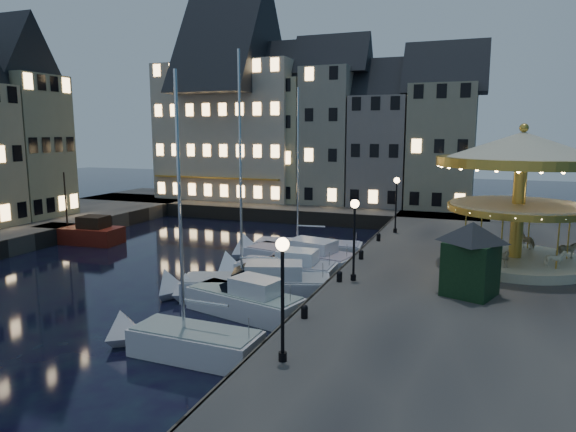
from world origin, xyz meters
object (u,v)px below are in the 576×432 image
at_px(bollard_a, 304,311).
at_px(bollard_d, 379,237).
at_px(motorboat_e, 295,257).
at_px(motorboat_f, 300,250).
at_px(ticket_kiosk, 472,246).
at_px(streetlamp_a, 283,282).
at_px(carousel, 521,173).
at_px(motorboat_a, 183,342).
at_px(motorboat_d, 279,270).
at_px(bollard_b, 339,276).
at_px(bollard_c, 361,254).
at_px(motorboat_c, 249,286).
at_px(motorboat_b, 238,300).
at_px(streetlamp_b, 354,228).
at_px(streetlamp_c, 396,197).
at_px(red_fishing_boat, 80,234).

xyz_separation_m(bollard_a, bollard_d, (0.00, 16.00, 0.00)).
relative_size(bollard_d, motorboat_e, 0.07).
height_order(motorboat_f, ticket_kiosk, motorboat_f).
distance_m(streetlamp_a, carousel, 18.17).
distance_m(bollard_d, motorboat_a, 18.84).
distance_m(bollard_a, carousel, 15.64).
height_order(motorboat_a, motorboat_f, motorboat_f).
xyz_separation_m(motorboat_d, carousel, (13.03, 3.45, 5.91)).
xyz_separation_m(bollard_a, bollard_b, (0.00, 5.50, 0.00)).
bearing_deg(bollard_c, streetlamp_a, -87.63).
bearing_deg(ticket_kiosk, motorboat_c, -177.50).
bearing_deg(bollard_b, motorboat_b, -148.57).
relative_size(bollard_c, carousel, 0.06).
relative_size(bollard_b, motorboat_b, 0.08).
xyz_separation_m(streetlamp_a, ticket_kiosk, (5.61, 9.56, -0.39)).
bearing_deg(bollard_d, motorboat_f, -165.85).
bearing_deg(bollard_c, motorboat_c, -131.75).
relative_size(streetlamp_b, streetlamp_c, 1.00).
distance_m(bollard_d, motorboat_b, 13.93).
xyz_separation_m(streetlamp_b, carousel, (7.89, 6.17, 2.53)).
height_order(bollard_b, carousel, carousel).
xyz_separation_m(bollard_b, bollard_c, (0.00, 5.00, 0.00)).
bearing_deg(motorboat_e, streetlamp_b, -48.77).
bearing_deg(bollard_d, bollard_c, -90.00).
bearing_deg(bollard_d, streetlamp_a, -88.28).
relative_size(streetlamp_c, red_fishing_boat, 0.57).
bearing_deg(streetlamp_c, streetlamp_b, -90.00).
bearing_deg(red_fishing_boat, ticket_kiosk, -14.07).
height_order(streetlamp_c, motorboat_c, motorboat_c).
distance_m(motorboat_b, motorboat_f, 11.88).
relative_size(streetlamp_b, motorboat_c, 0.35).
distance_m(motorboat_b, motorboat_e, 9.31).
xyz_separation_m(streetlamp_a, motorboat_b, (-5.00, 6.81, -3.38)).
bearing_deg(motorboat_f, streetlamp_a, -72.39).
height_order(streetlamp_b, carousel, carousel).
relative_size(motorboat_f, ticket_kiosk, 2.91).
relative_size(motorboat_e, carousel, 0.95).
relative_size(motorboat_a, carousel, 1.14).
relative_size(bollard_c, red_fishing_boat, 0.08).
distance_m(bollard_d, red_fishing_boat, 23.64).
bearing_deg(motorboat_c, bollard_c, 48.25).
xyz_separation_m(motorboat_e, red_fishing_boat, (-18.67, 0.87, 0.05)).
distance_m(motorboat_e, carousel, 14.51).
distance_m(bollard_b, bollard_c, 5.00).
bearing_deg(bollard_a, motorboat_c, 133.62).
relative_size(bollard_c, bollard_d, 1.00).
bearing_deg(streetlamp_b, motorboat_d, 152.07).
distance_m(bollard_b, motorboat_a, 8.98).
height_order(bollard_a, motorboat_b, motorboat_b).
relative_size(motorboat_c, motorboat_f, 1.04).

